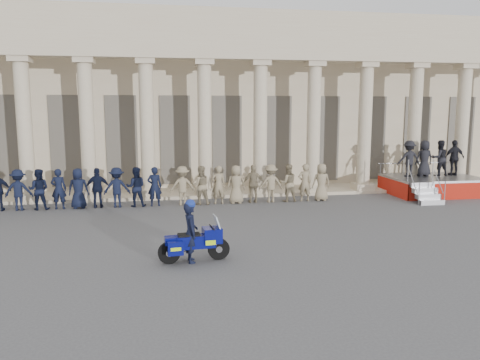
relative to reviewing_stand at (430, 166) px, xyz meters
name	(u,v)px	position (x,y,z in m)	size (l,w,h in m)	color
ground	(187,247)	(-12.09, -7.01, -1.38)	(90.00, 90.00, 0.00)	#49494C
building	(172,102)	(-12.09, 7.74, 3.14)	(40.00, 12.50, 9.00)	#BEAC8E
officer_rank	(109,188)	(-14.98, -0.71, -0.54)	(19.03, 0.63, 1.68)	black
reviewing_stand	(430,166)	(0.00, 0.00, 0.00)	(4.23, 4.06, 2.60)	gray
motorcycle	(195,242)	(-11.93, -8.38, -0.85)	(1.94, 0.82, 1.24)	black
rider	(191,231)	(-12.04, -8.40, -0.53)	(0.45, 0.63, 1.72)	black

